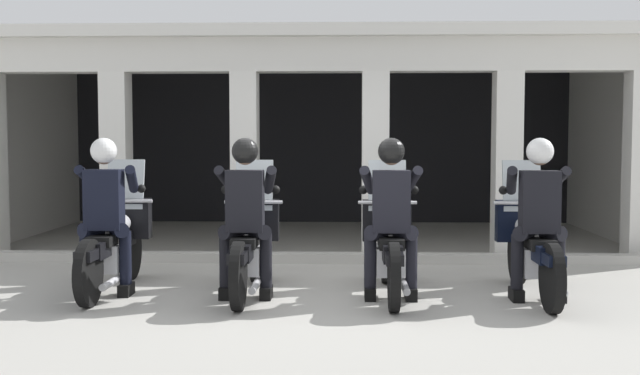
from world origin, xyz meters
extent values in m
plane|color=#A8A59E|center=(0.00, 3.00, 0.00)|extent=(80.00, 80.00, 0.00)
cube|color=black|center=(-0.21, 6.71, 1.44)|extent=(9.63, 0.24, 2.88)
cube|color=silver|center=(-0.21, 2.43, 2.66)|extent=(9.63, 0.36, 0.44)
cube|color=silver|center=(-0.21, 4.50, 2.96)|extent=(9.63, 4.83, 0.16)
cube|color=silver|center=(-4.92, 4.50, 1.44)|extent=(0.30, 4.83, 2.88)
cube|color=silver|center=(4.51, 4.50, 1.44)|extent=(0.30, 4.83, 2.88)
cube|color=silver|center=(-2.79, 2.43, 1.22)|extent=(0.35, 0.36, 2.44)
cube|color=silver|center=(-1.07, 2.43, 1.22)|extent=(0.35, 0.36, 2.44)
cube|color=silver|center=(0.66, 2.43, 1.22)|extent=(0.35, 0.36, 2.44)
cube|color=silver|center=(2.38, 2.43, 1.22)|extent=(0.35, 0.36, 2.44)
cube|color=silver|center=(4.11, 2.43, 1.22)|extent=(0.35, 0.36, 2.44)
cube|color=#B7B5AD|center=(-0.21, 1.93, 0.06)|extent=(9.23, 0.24, 0.12)
cylinder|color=black|center=(-2.14, 0.71, 0.32)|extent=(0.09, 0.64, 0.64)
cylinder|color=black|center=(-2.14, -0.69, 0.32)|extent=(0.09, 0.64, 0.64)
cube|color=black|center=(-2.14, 0.71, 0.53)|extent=(0.14, 0.44, 0.08)
cube|color=silver|center=(-2.14, -0.04, 0.37)|extent=(0.28, 0.44, 0.28)
cube|color=black|center=(-2.14, 0.01, 0.50)|extent=(0.18, 1.24, 0.16)
ellipsoid|color=#B2B2B7|center=(-2.14, 0.23, 0.68)|extent=(0.26, 0.48, 0.22)
cube|color=black|center=(-2.14, -0.17, 0.57)|extent=(0.24, 0.52, 0.10)
cube|color=black|center=(-2.14, -0.63, 0.50)|extent=(0.16, 0.48, 0.10)
cylinder|color=silver|center=(-2.14, 0.65, 0.56)|extent=(0.05, 0.24, 0.53)
cube|color=black|center=(-2.14, 0.59, 0.70)|extent=(0.52, 0.16, 0.44)
sphere|color=silver|center=(-2.14, 0.69, 0.72)|extent=(0.18, 0.18, 0.18)
cube|color=silver|center=(-2.14, 0.57, 1.07)|extent=(0.40, 0.14, 0.54)
cylinder|color=silver|center=(-2.14, 0.49, 0.90)|extent=(0.62, 0.04, 0.04)
cylinder|color=silver|center=(-2.02, -0.39, 0.18)|extent=(0.07, 0.55, 0.07)
cube|color=black|center=(-2.14, -0.19, 0.97)|extent=(0.36, 0.22, 0.60)
cube|color=#14193F|center=(-2.14, -0.07, 0.99)|extent=(0.05, 0.02, 0.32)
sphere|color=#936B51|center=(-2.14, -0.17, 1.43)|extent=(0.21, 0.21, 0.21)
sphere|color=silver|center=(-2.14, -0.17, 1.46)|extent=(0.26, 0.26, 0.26)
cylinder|color=black|center=(-2.00, -0.17, 0.66)|extent=(0.26, 0.29, 0.17)
cylinder|color=black|center=(-1.94, -0.17, 0.39)|extent=(0.12, 0.12, 0.53)
cube|color=black|center=(-1.94, -0.16, 0.06)|extent=(0.11, 0.26, 0.12)
cylinder|color=black|center=(-2.28, -0.17, 0.66)|extent=(0.26, 0.29, 0.17)
cylinder|color=black|center=(-2.34, -0.17, 0.39)|extent=(0.12, 0.12, 0.53)
cube|color=black|center=(-2.34, -0.16, 0.06)|extent=(0.11, 0.26, 0.12)
cylinder|color=black|center=(-1.92, 0.04, 1.16)|extent=(0.19, 0.48, 0.31)
sphere|color=black|center=(-1.88, 0.25, 1.05)|extent=(0.09, 0.09, 0.09)
cylinder|color=black|center=(-2.36, 0.04, 1.16)|extent=(0.19, 0.48, 0.31)
sphere|color=black|center=(-2.40, 0.25, 1.05)|extent=(0.09, 0.09, 0.09)
cylinder|color=black|center=(-0.71, 0.61, 0.32)|extent=(0.09, 0.64, 0.64)
cylinder|color=black|center=(-0.71, -0.79, 0.32)|extent=(0.09, 0.64, 0.64)
cube|color=black|center=(-0.71, 0.61, 0.53)|extent=(0.14, 0.44, 0.08)
cube|color=silver|center=(-0.71, -0.14, 0.37)|extent=(0.28, 0.44, 0.28)
cube|color=black|center=(-0.71, -0.09, 0.50)|extent=(0.18, 1.24, 0.16)
ellipsoid|color=#1E2338|center=(-0.71, 0.13, 0.68)|extent=(0.26, 0.48, 0.22)
cube|color=black|center=(-0.71, -0.27, 0.57)|extent=(0.24, 0.52, 0.10)
cube|color=black|center=(-0.71, -0.73, 0.50)|extent=(0.16, 0.48, 0.10)
cylinder|color=silver|center=(-0.71, 0.55, 0.56)|extent=(0.05, 0.24, 0.53)
cube|color=black|center=(-0.71, 0.49, 0.70)|extent=(0.52, 0.16, 0.44)
sphere|color=silver|center=(-0.71, 0.59, 0.72)|extent=(0.18, 0.18, 0.18)
cube|color=silver|center=(-0.71, 0.47, 1.07)|extent=(0.40, 0.14, 0.54)
cylinder|color=silver|center=(-0.71, 0.39, 0.90)|extent=(0.62, 0.04, 0.04)
cylinder|color=silver|center=(-0.59, -0.49, 0.18)|extent=(0.07, 0.55, 0.07)
cube|color=black|center=(-0.71, -0.29, 0.97)|extent=(0.36, 0.22, 0.60)
cube|color=#14193F|center=(-0.71, -0.17, 0.99)|extent=(0.05, 0.02, 0.32)
sphere|color=tan|center=(-0.71, -0.27, 1.43)|extent=(0.21, 0.21, 0.21)
sphere|color=black|center=(-0.71, -0.27, 1.46)|extent=(0.26, 0.26, 0.26)
cylinder|color=black|center=(-0.57, -0.27, 0.66)|extent=(0.26, 0.29, 0.17)
cylinder|color=black|center=(-0.51, -0.27, 0.39)|extent=(0.12, 0.12, 0.53)
cube|color=black|center=(-0.51, -0.26, 0.06)|extent=(0.11, 0.26, 0.12)
cylinder|color=black|center=(-0.85, -0.27, 0.66)|extent=(0.26, 0.29, 0.17)
cylinder|color=black|center=(-0.91, -0.27, 0.39)|extent=(0.12, 0.12, 0.53)
cube|color=black|center=(-0.91, -0.26, 0.06)|extent=(0.11, 0.26, 0.12)
cylinder|color=black|center=(-0.49, -0.06, 1.16)|extent=(0.19, 0.48, 0.31)
sphere|color=black|center=(-0.45, 0.15, 1.05)|extent=(0.09, 0.09, 0.09)
cylinder|color=black|center=(-0.93, -0.06, 1.16)|extent=(0.19, 0.48, 0.31)
sphere|color=black|center=(-0.97, 0.15, 1.05)|extent=(0.09, 0.09, 0.09)
cylinder|color=black|center=(0.71, 0.61, 0.32)|extent=(0.09, 0.64, 0.64)
cylinder|color=black|center=(0.71, -0.79, 0.32)|extent=(0.09, 0.64, 0.64)
cube|color=black|center=(0.71, 0.61, 0.53)|extent=(0.14, 0.44, 0.08)
cube|color=silver|center=(0.71, -0.14, 0.37)|extent=(0.28, 0.44, 0.28)
cube|color=black|center=(0.71, -0.09, 0.50)|extent=(0.18, 1.24, 0.16)
ellipsoid|color=black|center=(0.71, 0.13, 0.68)|extent=(0.26, 0.48, 0.22)
cube|color=black|center=(0.71, -0.27, 0.57)|extent=(0.24, 0.52, 0.10)
cube|color=black|center=(0.71, -0.73, 0.50)|extent=(0.16, 0.48, 0.10)
cylinder|color=silver|center=(0.71, 0.55, 0.56)|extent=(0.05, 0.24, 0.53)
cube|color=black|center=(0.71, 0.49, 0.70)|extent=(0.52, 0.16, 0.44)
sphere|color=silver|center=(0.71, 0.59, 0.72)|extent=(0.18, 0.18, 0.18)
cube|color=silver|center=(0.71, 0.47, 1.07)|extent=(0.40, 0.14, 0.54)
cylinder|color=silver|center=(0.71, 0.39, 0.90)|extent=(0.62, 0.04, 0.04)
cylinder|color=silver|center=(0.83, -0.49, 0.18)|extent=(0.07, 0.55, 0.07)
cube|color=black|center=(0.71, -0.29, 0.97)|extent=(0.36, 0.22, 0.60)
cube|color=black|center=(0.71, -0.17, 0.99)|extent=(0.05, 0.02, 0.32)
sphere|color=#936B51|center=(0.71, -0.27, 1.43)|extent=(0.21, 0.21, 0.21)
sphere|color=black|center=(0.71, -0.27, 1.46)|extent=(0.26, 0.26, 0.26)
cylinder|color=black|center=(0.85, -0.27, 0.66)|extent=(0.26, 0.29, 0.17)
cylinder|color=black|center=(0.91, -0.27, 0.39)|extent=(0.12, 0.12, 0.53)
cube|color=black|center=(0.91, -0.26, 0.06)|extent=(0.11, 0.26, 0.12)
cylinder|color=black|center=(0.57, -0.27, 0.66)|extent=(0.26, 0.29, 0.17)
cylinder|color=black|center=(0.51, -0.27, 0.39)|extent=(0.12, 0.12, 0.53)
cube|color=black|center=(0.51, -0.26, 0.06)|extent=(0.11, 0.26, 0.12)
cylinder|color=black|center=(0.93, -0.06, 1.16)|extent=(0.19, 0.48, 0.31)
sphere|color=black|center=(0.97, 0.15, 1.05)|extent=(0.09, 0.09, 0.09)
cylinder|color=black|center=(0.49, -0.06, 1.16)|extent=(0.19, 0.48, 0.31)
sphere|color=black|center=(0.45, 0.15, 1.05)|extent=(0.09, 0.09, 0.09)
cylinder|color=black|center=(2.14, 0.60, 0.32)|extent=(0.09, 0.64, 0.64)
cylinder|color=black|center=(2.14, -0.80, 0.32)|extent=(0.09, 0.64, 0.64)
cube|color=black|center=(2.14, 0.60, 0.53)|extent=(0.14, 0.44, 0.08)
cube|color=silver|center=(2.14, -0.15, 0.37)|extent=(0.28, 0.44, 0.28)
cube|color=black|center=(2.14, -0.10, 0.50)|extent=(0.18, 1.24, 0.16)
ellipsoid|color=#B2B2B7|center=(2.14, 0.12, 0.68)|extent=(0.26, 0.48, 0.22)
cube|color=black|center=(2.14, -0.28, 0.57)|extent=(0.24, 0.52, 0.10)
cube|color=black|center=(2.14, -0.74, 0.50)|extent=(0.16, 0.48, 0.10)
cylinder|color=silver|center=(2.14, 0.54, 0.56)|extent=(0.05, 0.24, 0.53)
cube|color=black|center=(2.14, 0.48, 0.70)|extent=(0.52, 0.16, 0.44)
sphere|color=silver|center=(2.14, 0.58, 0.72)|extent=(0.18, 0.18, 0.18)
cube|color=silver|center=(2.14, 0.46, 1.07)|extent=(0.40, 0.14, 0.54)
cylinder|color=silver|center=(2.14, 0.38, 0.90)|extent=(0.62, 0.04, 0.04)
cylinder|color=silver|center=(2.26, -0.50, 0.18)|extent=(0.07, 0.55, 0.07)
cube|color=black|center=(2.14, -0.30, 0.97)|extent=(0.36, 0.22, 0.60)
cube|color=black|center=(2.14, -0.18, 0.99)|extent=(0.05, 0.02, 0.32)
sphere|color=#936B51|center=(2.14, -0.28, 1.43)|extent=(0.21, 0.21, 0.21)
sphere|color=silver|center=(2.14, -0.28, 1.46)|extent=(0.26, 0.26, 0.26)
cylinder|color=black|center=(2.28, -0.28, 0.66)|extent=(0.26, 0.29, 0.17)
cylinder|color=black|center=(2.34, -0.28, 0.39)|extent=(0.12, 0.12, 0.53)
cube|color=black|center=(2.34, -0.27, 0.06)|extent=(0.11, 0.26, 0.12)
cylinder|color=black|center=(2.00, -0.28, 0.66)|extent=(0.26, 0.29, 0.17)
cylinder|color=black|center=(1.94, -0.28, 0.39)|extent=(0.12, 0.12, 0.53)
cube|color=black|center=(1.94, -0.27, 0.06)|extent=(0.11, 0.26, 0.12)
cylinder|color=black|center=(2.36, -0.07, 1.16)|extent=(0.19, 0.48, 0.31)
sphere|color=black|center=(2.40, 0.14, 1.05)|extent=(0.09, 0.09, 0.09)
cylinder|color=black|center=(1.92, -0.07, 1.16)|extent=(0.19, 0.48, 0.31)
sphere|color=black|center=(1.88, 0.14, 1.05)|extent=(0.09, 0.09, 0.09)
camera|label=1|loc=(0.28, -7.74, 1.60)|focal=43.25mm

